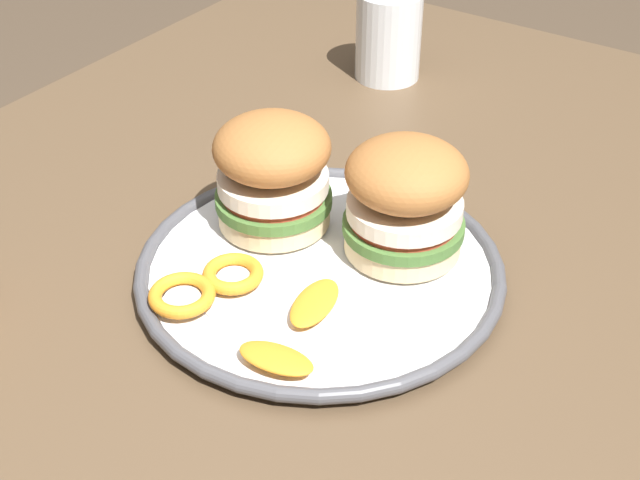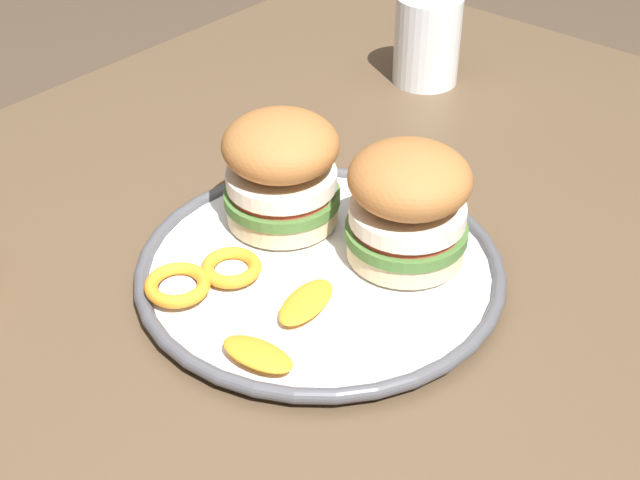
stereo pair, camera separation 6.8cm
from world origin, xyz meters
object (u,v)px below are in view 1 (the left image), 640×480
Objects in this scene: drinking_glass at (388,41)px; sandwich_half_left at (273,171)px; dining_table at (338,403)px; dinner_plate at (320,270)px; sandwich_half_right at (406,198)px.

sandwich_half_left is at bearing -165.98° from drinking_glass.
dinner_plate reaches higher than dining_table.
sandwich_half_left is at bearing 103.75° from sandwich_half_right.
dinner_plate is at bearing -112.04° from sandwich_half_left.
sandwich_half_left is 0.35m from drinking_glass.
drinking_glass reaches higher than dining_table.
dining_table is 0.47m from drinking_glass.
drinking_glass is at bearing 14.02° from sandwich_half_left.
drinking_glass reaches higher than dinner_plate.
dinner_plate is 2.55× the size of sandwich_half_left.
sandwich_half_left is at bearing 58.54° from dining_table.
sandwich_half_right is (0.10, -0.00, 0.15)m from dining_table.
sandwich_half_right reaches higher than dinner_plate.
sandwich_half_left is 0.98× the size of sandwich_half_right.
sandwich_half_left is (0.03, 0.07, 0.06)m from dinner_plate.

